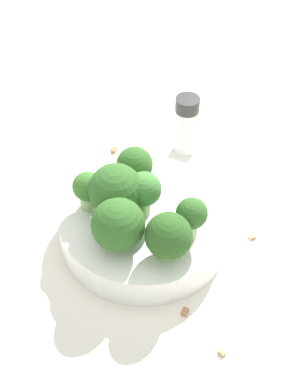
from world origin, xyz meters
name	(u,v)px	position (x,y,z in m)	size (l,w,h in m)	color
ground_plane	(144,236)	(0.00, 0.00, 0.00)	(3.00, 3.00, 0.00)	silver
bowl	(144,225)	(0.00, 0.00, 0.02)	(0.19, 0.19, 0.04)	white
broccoli_floret_0	(135,166)	(-0.01, 0.05, 0.07)	(0.04, 0.04, 0.05)	#8EB770
broccoli_floret_1	(192,216)	(0.04, -0.04, 0.07)	(0.03, 0.03, 0.05)	#8EB770
broccoli_floret_2	(146,187)	(0.00, 0.00, 0.07)	(0.04, 0.04, 0.06)	#84AD66
broccoli_floret_3	(168,237)	(0.02, -0.06, 0.07)	(0.05, 0.05, 0.05)	#8EB770
broccoli_floret_4	(116,189)	(-0.03, 0.00, 0.08)	(0.06, 0.06, 0.07)	#8EB770
broccoli_floret_5	(118,225)	(-0.03, -0.04, 0.07)	(0.05, 0.05, 0.06)	#7A9E5B
broccoli_floret_6	(88,189)	(-0.06, 0.02, 0.07)	(0.03, 0.03, 0.05)	#8EB770
pepper_shaker	(186,124)	(0.07, 0.15, 0.04)	(0.03, 0.03, 0.08)	silver
almond_crumb_0	(114,149)	(-0.03, 0.15, 0.00)	(0.01, 0.01, 0.01)	olive
almond_crumb_1	(222,352)	(0.06, -0.15, 0.00)	(0.01, 0.00, 0.01)	#AD7F4C
almond_crumb_2	(185,311)	(0.03, -0.10, 0.00)	(0.01, 0.01, 0.01)	olive
almond_crumb_3	(253,236)	(0.12, -0.01, 0.00)	(0.01, 0.01, 0.01)	tan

